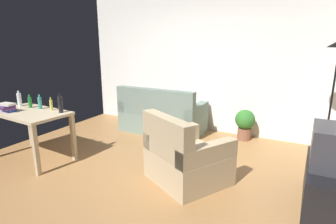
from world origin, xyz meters
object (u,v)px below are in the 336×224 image
Objects in this scene: potted_plant at (245,123)px; armchair at (185,158)px; tv at (333,147)px; desk at (30,118)px; book_stack at (7,107)px; bottle_green at (30,102)px; tv_stand at (326,186)px; bottle_tall at (40,103)px; couch at (161,117)px; torchiere_lamp at (336,70)px; bottle_dark at (60,104)px; bottle_clear at (19,99)px; bottle_squat at (51,105)px.

potted_plant is 0.48× the size of armchair.
potted_plant is at bearing 36.60° from tv.
book_stack reaches higher than desk.
tv is 4.24m from bottle_green.
armchair is 5.61× the size of bottle_green.
tv_stand is at bearing 13.88° from desk.
tv_stand is 4.06m from bottle_tall.
torchiere_lamp is at bearing 174.69° from couch.
bottle_tall is at bearing -141.11° from potted_plant.
couch is 0.90× the size of torchiere_lamp.
bottle_dark is (0.47, 0.18, 0.24)m from desk.
tv_stand is 4.39m from book_stack.
bottle_tall is at bearing 58.98° from couch.
armchair reaches higher than potted_plant.
bottle_clear is 0.25m from bottle_green.
tv is 2.19m from potted_plant.
bottle_clear is 0.37m from book_stack.
bottle_dark reaches higher than couch.
bottle_clear is at bearing 164.77° from desk.
tv is 1.68m from armchair.
torchiere_lamp is 2.39m from armchair.
bottle_tall is at bearing -174.10° from bottle_squat.
armchair is at bearing 12.48° from book_stack.
bottle_squat is at bearing 34.67° from armchair.
bottle_clear is (-0.45, 0.16, 0.22)m from desk.
tv_stand is 2.15m from potted_plant.
bottle_dark is at bearing -7.64° from bottle_squat.
tv_stand is 4.35× the size of bottle_clear.
couch is 3.08m from torchiere_lamp.
potted_plant is 2.84× the size of bottle_squat.
armchair is 5.24× the size of bottle_tall.
tv_stand is (2.86, -1.42, -0.07)m from couch.
couch is at bearing 54.72° from bottle_green.
potted_plant is (-1.28, 0.58, -1.08)m from torchiere_lamp.
armchair is at bearing -99.85° from potted_plant.
bottle_dark is at bearing 0.65° from bottle_green.
couch is 2.06m from armchair.
bottle_clear is at bearing -145.12° from potted_plant.
tv_stand is 3.62m from bottle_dark.
desk is 4.95× the size of bottle_clear.
desk is at bearing 39.10° from armchair.
armchair is at bearing 97.67° from tv.
potted_plant is (-1.28, 1.73, -0.37)m from tv.
bottle_squat is at bearing 96.57° from tv_stand.
bottle_tall is at bearing 51.30° from book_stack.
tv_stand is at bearing -53.48° from potted_plant.
desk is 6.24× the size of bottle_squat.
armchair is 2.90m from bottle_clear.
bottle_dark is at bearing 0.90° from bottle_clear.
bottle_clear is (-4.45, -0.48, 0.63)m from tv_stand.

